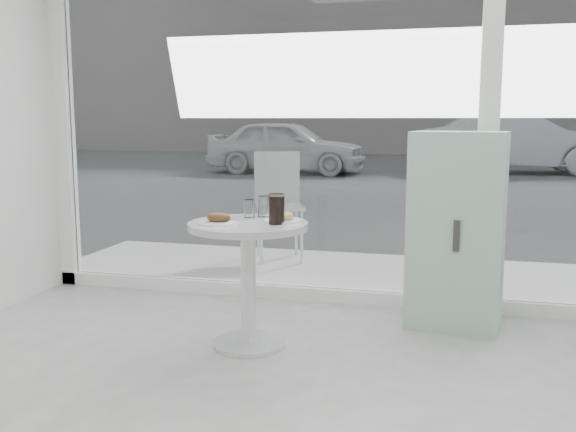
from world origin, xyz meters
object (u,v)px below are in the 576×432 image
(water_tumbler_a, at_px, (249,209))
(plate_fritter, at_px, (219,220))
(patio_chair, at_px, (279,198))
(main_table, at_px, (248,258))
(cola_glass, at_px, (277,209))
(water_tumbler_b, at_px, (264,208))
(car_silver, at_px, (516,143))
(mint_cabinet, at_px, (456,230))
(car_white, at_px, (287,146))
(plate_donut, at_px, (282,218))

(water_tumbler_a, bearing_deg, plate_fritter, -105.91)
(patio_chair, bearing_deg, water_tumbler_a, -101.21)
(main_table, height_order, cola_glass, cola_glass)
(plate_fritter, height_order, water_tumbler_b, water_tumbler_b)
(plate_fritter, distance_m, cola_glass, 0.34)
(car_silver, relative_size, water_tumbler_b, 36.40)
(water_tumbler_a, xyz_separation_m, cola_glass, (0.24, -0.21, 0.04))
(mint_cabinet, xyz_separation_m, water_tumbler_b, (-1.19, -0.48, 0.18))
(car_white, xyz_separation_m, plate_donut, (3.21, -12.34, 0.10))
(mint_cabinet, distance_m, plate_donut, 1.22)
(car_white, bearing_deg, plate_donut, -164.20)
(mint_cabinet, relative_size, water_tumbler_a, 11.69)
(plate_fritter, bearing_deg, car_silver, 78.57)
(mint_cabinet, distance_m, car_white, 12.44)
(patio_chair, height_order, water_tumbler_a, patio_chair)
(mint_cabinet, bearing_deg, main_table, -141.41)
(main_table, height_order, water_tumbler_a, water_tumbler_a)
(main_table, relative_size, water_tumbler_b, 5.89)
(water_tumbler_a, bearing_deg, main_table, -74.38)
(plate_fritter, xyz_separation_m, water_tumbler_b, (0.17, 0.35, 0.03))
(car_silver, bearing_deg, main_table, 162.41)
(mint_cabinet, xyz_separation_m, water_tumbler_a, (-1.27, -0.53, 0.17))
(patio_chair, relative_size, car_silver, 0.21)
(plate_donut, bearing_deg, mint_cabinet, 32.29)
(water_tumbler_a, bearing_deg, cola_glass, -41.79)
(main_table, height_order, water_tumbler_b, water_tumbler_b)
(car_white, relative_size, water_tumbler_a, 36.39)
(patio_chair, distance_m, car_silver, 12.01)
(car_white, relative_size, car_silver, 0.85)
(car_white, xyz_separation_m, car_silver, (5.71, 1.46, 0.09))
(plate_donut, distance_m, water_tumbler_a, 0.27)
(patio_chair, xyz_separation_m, plate_donut, (0.63, -2.20, 0.16))
(main_table, bearing_deg, water_tumbler_a, 105.62)
(car_white, distance_m, cola_glass, 12.84)
(plate_fritter, height_order, water_tumbler_a, water_tumbler_a)
(plate_fritter, height_order, plate_donut, plate_fritter)
(main_table, xyz_separation_m, car_white, (-3.02, 12.43, 0.14))
(main_table, bearing_deg, water_tumbler_b, 84.42)
(cola_glass, bearing_deg, water_tumbler_b, 121.14)
(plate_donut, height_order, cola_glass, cola_glass)
(water_tumbler_b, bearing_deg, car_white, 104.06)
(mint_cabinet, relative_size, car_white, 0.32)
(patio_chair, bearing_deg, plate_fritter, -104.58)
(patio_chair, relative_size, water_tumbler_a, 9.17)
(car_silver, relative_size, cola_glass, 26.54)
(plate_donut, bearing_deg, main_table, -155.20)
(main_table, bearing_deg, plate_donut, 24.80)
(plate_fritter, bearing_deg, car_white, 102.95)
(plate_fritter, height_order, cola_glass, cola_glass)
(main_table, relative_size, plate_donut, 3.29)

